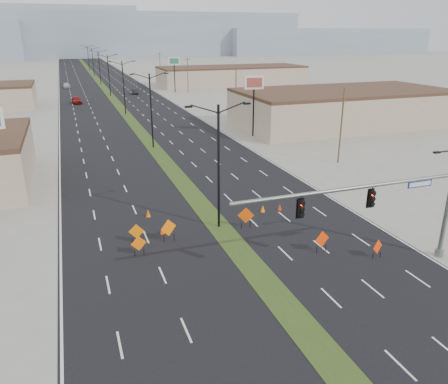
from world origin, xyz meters
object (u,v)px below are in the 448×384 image
object	(u,v)px
cone_1	(263,209)
construction_sign_5	(378,247)
streetlight_0	(219,163)
pole_sign_east_near	(254,87)
cone_0	(162,230)
cone_3	(148,213)
signal_mast	(394,201)
streetlight_2	(124,86)
car_left	(77,100)
streetlight_1	(151,108)
streetlight_5	(93,61)
pole_sign_east_far	(174,64)
construction_sign_3	(246,216)
streetlight_6	(88,57)
car_mid	(135,92)
construction_sign_4	(322,240)
construction_sign_1	(139,244)
car_far	(67,86)
streetlight_3	(109,74)
streetlight_4	(99,66)
construction_sign_0	(137,232)
cone_2	(280,207)
construction_sign_2	(169,228)

from	to	relation	value
cone_1	construction_sign_5	bearing A→B (deg)	-68.65
streetlight_0	pole_sign_east_near	bearing A→B (deg)	62.09
cone_0	cone_3	world-z (taller)	cone_3
signal_mast	cone_3	world-z (taller)	signal_mast
streetlight_2	car_left	size ratio (longest dim) A/B	2.15
streetlight_1	streetlight_5	size ratio (longest dim) A/B	1.00
pole_sign_east_far	streetlight_5	bearing A→B (deg)	121.62
car_left	cone_1	distance (m)	73.26
cone_0	pole_sign_east_near	distance (m)	36.94
cone_3	construction_sign_5	bearing A→B (deg)	-42.65
construction_sign_3	streetlight_6	bearing A→B (deg)	111.01
streetlight_0	car_mid	xyz separation A→B (m)	(6.33, 85.47, -4.77)
streetlight_1	car_mid	world-z (taller)	streetlight_1
streetlight_2	car_mid	size ratio (longest dim) A/B	2.53
car_mid	construction_sign_4	xyz separation A→B (m)	(-0.77, -92.16, 0.34)
construction_sign_5	streetlight_1	bearing A→B (deg)	82.22
signal_mast	construction_sign_1	world-z (taller)	signal_mast
streetlight_2	construction_sign_4	xyz separation A→B (m)	(5.57, -62.69, -4.43)
streetlight_5	cone_3	size ratio (longest dim) A/B	14.70
construction_sign_1	streetlight_1	bearing A→B (deg)	70.99
streetlight_5	construction_sign_4	world-z (taller)	streetlight_5
car_far	streetlight_3	bearing A→B (deg)	-69.15
streetlight_4	car_far	bearing A→B (deg)	-147.77
construction_sign_0	cone_0	xyz separation A→B (m)	(2.15, 0.95, -0.61)
streetlight_4	construction_sign_0	bearing A→B (deg)	-93.46
car_mid	pole_sign_east_near	xyz separation A→B (m)	(9.61, -55.38, 6.72)
construction_sign_3	construction_sign_4	xyz separation A→B (m)	(3.57, -5.75, -0.06)
streetlight_6	cone_1	world-z (taller)	streetlight_6
streetlight_6	car_mid	size ratio (longest dim) A/B	2.53
streetlight_0	car_far	bearing A→B (deg)	95.48
streetlight_0	streetlight_3	world-z (taller)	same
car_far	streetlight_4	bearing A→B (deg)	27.94
construction_sign_4	cone_1	world-z (taller)	construction_sign_4
construction_sign_3	streetlight_1	bearing A→B (deg)	114.29
construction_sign_4	cone_2	distance (m)	8.28
streetlight_3	car_left	size ratio (longest dim) A/B	2.15
signal_mast	car_left	size ratio (longest dim) A/B	3.51
streetlight_1	car_left	xyz separation A→B (m)	(-8.52, 45.70, -4.63)
cone_1	pole_sign_east_far	bearing A→B (deg)	81.59
streetlight_1	construction_sign_2	bearing A→B (deg)	-98.67
cone_0	streetlight_1	bearing A→B (deg)	80.47
construction_sign_0	pole_sign_east_far	size ratio (longest dim) A/B	0.17
car_mid	pole_sign_east_near	distance (m)	56.61
streetlight_1	construction_sign_0	bearing A→B (deg)	-103.34
signal_mast	streetlight_3	world-z (taller)	streetlight_3
streetlight_5	pole_sign_east_near	xyz separation A→B (m)	(15.94, -109.91, 1.96)
construction_sign_0	car_left	bearing A→B (deg)	101.55
cone_2	cone_3	size ratio (longest dim) A/B	0.85
streetlight_3	cone_1	world-z (taller)	streetlight_3
car_mid	pole_sign_east_far	bearing A→B (deg)	5.54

